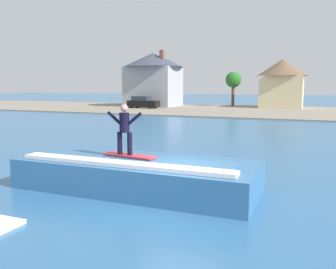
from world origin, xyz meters
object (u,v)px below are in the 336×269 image
house_small_cottage (282,81)px  surfboard (129,155)px  house_with_chimney (153,77)px  tree_tall_bare (153,81)px  car_near_shore (143,102)px  wave_crest (136,174)px  surfer (124,127)px  tree_short_bushy (233,80)px

house_small_cottage → surfboard: bearing=-90.9°
house_with_chimney → tree_tall_bare: (-0.54, 0.88, -0.71)m
car_near_shore → house_small_cottage: house_small_cottage is taller
car_near_shore → tree_tall_bare: 6.97m
tree_tall_bare → wave_crest: bearing=-65.8°
surfboard → house_with_chimney: bearing=113.8°
surfboard → house_with_chimney: house_with_chimney is taller
surfer → car_near_shore: size_ratio=0.36×
house_with_chimney → tree_tall_bare: bearing=121.5°
tree_short_bushy → house_with_chimney: bearing=-158.8°
surfboard → surfer: 0.94m
house_small_cottage → house_with_chimney: bearing=-169.1°
tree_tall_bare → house_small_cottage: bearing=8.2°
surfer → house_with_chimney: 46.05m
surfer → house_with_chimney: (-18.43, 42.11, 2.73)m
surfboard → house_small_cottage: size_ratio=0.25×
surfboard → car_near_shore: car_near_shore is taller
car_near_shore → tree_tall_bare: tree_tall_bare is taller
surfboard → house_small_cottage: house_small_cottage is taller
car_near_shore → tree_short_bushy: size_ratio=0.82×
tree_short_bushy → tree_tall_bare: bearing=-163.3°
surfer → car_near_shore: bearing=115.7°
house_small_cottage → tree_short_bushy: (-7.47, 0.85, 0.15)m
car_near_shore → wave_crest: bearing=-63.8°
surfboard → surfer: size_ratio=1.15×
wave_crest → surfboard: bearing=-147.1°
house_with_chimney → surfer: bearing=-66.4°
car_near_shore → house_small_cottage: bearing=25.7°
car_near_shore → house_small_cottage: size_ratio=0.62×
house_with_chimney → surfboard: bearing=-66.2°
surfboard → tree_short_bushy: tree_short_bushy is taller
car_near_shore → house_small_cottage: 20.84m
surfboard → house_with_chimney: 46.12m
car_near_shore → tree_short_bushy: tree_short_bushy is taller
house_with_chimney → car_near_shore: bearing=-82.3°
surfboard → tree_short_bushy: bearing=98.2°
surfer → house_with_chimney: size_ratio=0.17×
car_near_shore → tree_tall_bare: size_ratio=0.79×
car_near_shore → house_with_chimney: house_with_chimney is taller
surfer → car_near_shore: surfer is taller
house_with_chimney → house_small_cottage: 19.65m
surfboard → tree_tall_bare: bearing=114.0°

